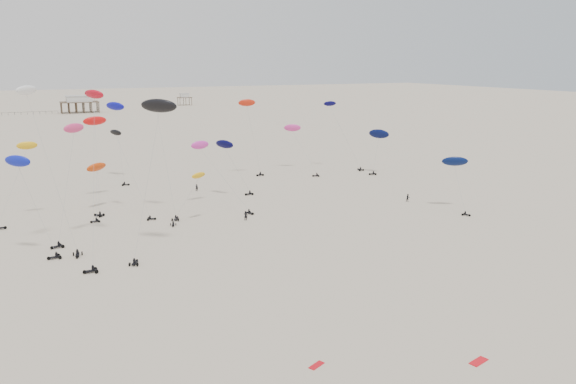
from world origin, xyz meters
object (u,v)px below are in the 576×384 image
pavilion_main (80,105)px  pavilion_small (185,100)px  rig_4 (212,162)px  rig_9 (250,121)px  spectator_0 (246,220)px  rig_0 (48,160)px

pavilion_main → pavilion_small: (70.00, 30.00, -0.74)m
rig_4 → pavilion_main: bearing=-113.9°
pavilion_small → rig_4: (-66.56, -270.05, 5.82)m
rig_4 → rig_9: (18.81, 26.77, 4.83)m
rig_9 → spectator_0: size_ratio=9.31×
rig_0 → spectator_0: rig_0 is taller
spectator_0 → rig_4: bearing=-51.0°
pavilion_main → rig_4: bearing=-89.2°
pavilion_small → rig_0: size_ratio=0.35×
spectator_0 → pavilion_main: bearing=-59.6°
pavilion_main → rig_0: (-27.55, -256.62, 10.38)m
rig_0 → pavilion_small: bearing=-100.1°
pavilion_main → spectator_0: (5.64, -252.63, -4.22)m
rig_4 → pavilion_small: bearing=-128.5°
pavilion_main → pavilion_small: size_ratio=2.33×
pavilion_small → rig_9: size_ratio=0.45×
rig_0 → spectator_0: (33.20, 3.99, -14.60)m
rig_0 → rig_4: bearing=-143.2°
pavilion_small → spectator_0: size_ratio=4.21×
rig_4 → spectator_0: (2.20, -12.58, -9.30)m
spectator_0 → rig_9: bearing=-83.8°
spectator_0 → rig_0: bearing=36.0°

